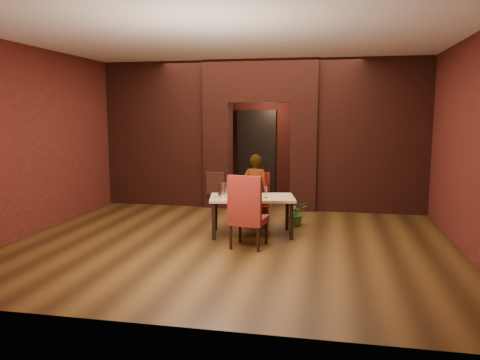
# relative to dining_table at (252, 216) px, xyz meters

# --- Properties ---
(floor) EXTENTS (8.00, 8.00, 0.00)m
(floor) POSITION_rel_dining_table_xyz_m (-0.23, 0.39, -0.33)
(floor) COLOR #472D11
(floor) RESTS_ON ground
(ceiling) EXTENTS (7.00, 8.00, 0.04)m
(ceiling) POSITION_rel_dining_table_xyz_m (-0.23, 0.39, 2.87)
(ceiling) COLOR silver
(ceiling) RESTS_ON ground
(wall_back) EXTENTS (7.00, 0.04, 3.20)m
(wall_back) POSITION_rel_dining_table_xyz_m (-0.23, 4.39, 1.27)
(wall_back) COLOR maroon
(wall_back) RESTS_ON ground
(wall_front) EXTENTS (7.00, 0.04, 3.20)m
(wall_front) POSITION_rel_dining_table_xyz_m (-0.23, -3.61, 1.27)
(wall_front) COLOR maroon
(wall_front) RESTS_ON ground
(wall_left) EXTENTS (0.04, 8.00, 3.20)m
(wall_left) POSITION_rel_dining_table_xyz_m (-3.73, 0.39, 1.27)
(wall_left) COLOR maroon
(wall_left) RESTS_ON ground
(wall_right) EXTENTS (0.04, 8.00, 3.20)m
(wall_right) POSITION_rel_dining_table_xyz_m (3.27, 0.39, 1.27)
(wall_right) COLOR maroon
(wall_right) RESTS_ON ground
(pillar_left) EXTENTS (0.55, 0.55, 2.30)m
(pillar_left) POSITION_rel_dining_table_xyz_m (-1.18, 2.39, 0.82)
(pillar_left) COLOR maroon
(pillar_left) RESTS_ON ground
(pillar_right) EXTENTS (0.55, 0.55, 2.30)m
(pillar_right) POSITION_rel_dining_table_xyz_m (0.72, 2.39, 0.82)
(pillar_right) COLOR maroon
(pillar_right) RESTS_ON ground
(lintel) EXTENTS (2.45, 0.55, 0.90)m
(lintel) POSITION_rel_dining_table_xyz_m (-0.23, 2.39, 2.42)
(lintel) COLOR maroon
(lintel) RESTS_ON ground
(wing_wall_left) EXTENTS (2.28, 0.35, 3.20)m
(wing_wall_left) POSITION_rel_dining_table_xyz_m (-2.59, 2.39, 1.27)
(wing_wall_left) COLOR maroon
(wing_wall_left) RESTS_ON ground
(wing_wall_right) EXTENTS (2.28, 0.35, 3.20)m
(wing_wall_right) POSITION_rel_dining_table_xyz_m (2.14, 2.39, 1.27)
(wing_wall_right) COLOR maroon
(wing_wall_right) RESTS_ON ground
(vent_panel) EXTENTS (0.40, 0.03, 0.50)m
(vent_panel) POSITION_rel_dining_table_xyz_m (-1.18, 2.10, 0.22)
(vent_panel) COLOR #A54730
(vent_panel) RESTS_ON ground
(rear_door) EXTENTS (0.90, 0.08, 2.10)m
(rear_door) POSITION_rel_dining_table_xyz_m (-0.63, 4.33, 0.72)
(rear_door) COLOR black
(rear_door) RESTS_ON ground
(rear_door_frame) EXTENTS (1.02, 0.04, 2.22)m
(rear_door_frame) POSITION_rel_dining_table_xyz_m (-0.63, 4.29, 0.72)
(rear_door_frame) COLOR black
(rear_door_frame) RESTS_ON ground
(dining_table) EXTENTS (1.55, 1.06, 0.66)m
(dining_table) POSITION_rel_dining_table_xyz_m (0.00, 0.00, 0.00)
(dining_table) COLOR tan
(dining_table) RESTS_ON ground
(chair_far) EXTENTS (0.45, 0.45, 0.97)m
(chair_far) POSITION_rel_dining_table_xyz_m (-0.03, 0.67, 0.15)
(chair_far) COLOR maroon
(chair_far) RESTS_ON ground
(chair_near) EXTENTS (0.59, 0.59, 1.15)m
(chair_near) POSITION_rel_dining_table_xyz_m (0.08, -0.75, 0.24)
(chair_near) COLOR maroon
(chair_near) RESTS_ON ground
(person_seated) EXTENTS (0.52, 0.37, 1.34)m
(person_seated) POSITION_rel_dining_table_xyz_m (-0.04, 0.62, 0.34)
(person_seated) COLOR white
(person_seated) RESTS_ON ground
(wine_glass_a) EXTENTS (0.09, 0.09, 0.23)m
(wine_glass_a) POSITION_rel_dining_table_xyz_m (-0.23, 0.04, 0.44)
(wine_glass_a) COLOR white
(wine_glass_a) RESTS_ON dining_table
(wine_glass_b) EXTENTS (0.08, 0.08, 0.18)m
(wine_glass_b) POSITION_rel_dining_table_xyz_m (0.09, 0.10, 0.42)
(wine_glass_b) COLOR silver
(wine_glass_b) RESTS_ON dining_table
(wine_glass_c) EXTENTS (0.07, 0.07, 0.18)m
(wine_glass_c) POSITION_rel_dining_table_xyz_m (0.25, -0.05, 0.42)
(wine_glass_c) COLOR silver
(wine_glass_c) RESTS_ON dining_table
(tasting_sheet) EXTENTS (0.31, 0.24, 0.00)m
(tasting_sheet) POSITION_rel_dining_table_xyz_m (-0.24, -0.19, 0.33)
(tasting_sheet) COLOR silver
(tasting_sheet) RESTS_ON dining_table
(wine_bucket) EXTENTS (0.19, 0.19, 0.24)m
(wine_bucket) POSITION_rel_dining_table_xyz_m (-0.47, -0.10, 0.45)
(wine_bucket) COLOR #BBBBC2
(wine_bucket) RESTS_ON dining_table
(water_bottle) EXTENTS (0.06, 0.06, 0.26)m
(water_bottle) POSITION_rel_dining_table_xyz_m (-0.38, 0.08, 0.46)
(water_bottle) COLOR white
(water_bottle) RESTS_ON dining_table
(potted_plant) EXTENTS (0.53, 0.51, 0.46)m
(potted_plant) POSITION_rel_dining_table_xyz_m (0.69, 0.84, -0.10)
(potted_plant) COLOR #2C6821
(potted_plant) RESTS_ON ground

